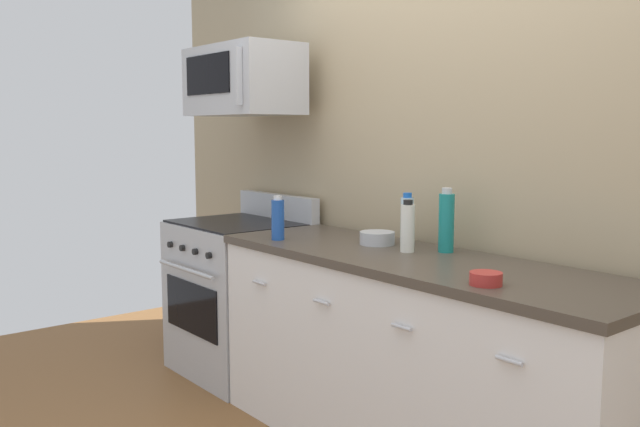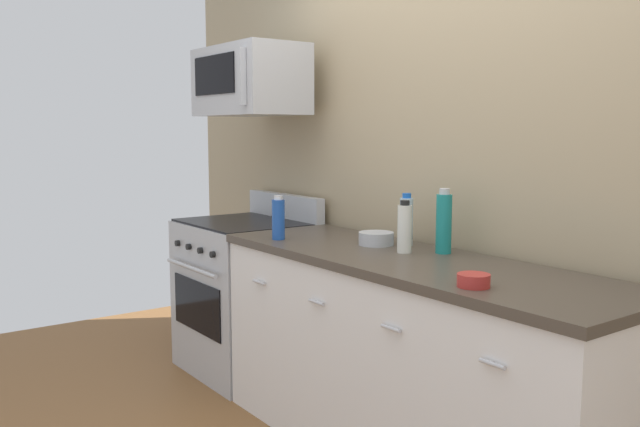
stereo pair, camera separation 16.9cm
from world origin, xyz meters
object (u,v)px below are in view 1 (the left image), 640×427
Objects in this scene: range_oven at (240,296)px; bottle_soda_blue at (278,219)px; bowl_red_small at (486,278)px; bottle_vinegar_white at (408,227)px; microwave at (243,81)px; bottle_water_clear at (407,220)px; bowl_steel_prep at (377,238)px; bottle_sparkling_teal at (446,222)px.

bottle_soda_blue is at bearing -16.11° from range_oven.
bottle_vinegar_white is at bearing 157.46° from bowl_red_small.
microwave is 1.39m from bottle_water_clear.
bottle_water_clear is at bearing 38.14° from bottle_soda_blue.
bottle_vinegar_white is (1.32, 0.06, 0.56)m from range_oven.
bowl_red_small is (1.95, -0.25, -0.81)m from microwave.
bowl_steel_prep is (1.09, 0.09, 0.48)m from range_oven.
bowl_steel_prep reaches higher than bowl_red_small.
bottle_vinegar_white is at bearing 21.82° from bottle_soda_blue.
microwave is (0.00, 0.04, 1.28)m from range_oven.
microwave is 4.43× the size of bowl_steel_prep.
bowl_red_small is (0.63, -0.26, -0.09)m from bottle_vinegar_white.
bowl_steel_prep is at bearing 161.10° from bowl_red_small.
bottle_sparkling_teal is at bearing 7.56° from range_oven.
bottle_sparkling_teal is at bearing 142.86° from bowl_red_small.
microwave is 2.99× the size of bottle_water_clear.
bottle_sparkling_teal is 0.25m from bottle_water_clear.
range_oven is 1.44× the size of microwave.
microwave is 1.51m from bottle_vinegar_white.
bottle_vinegar_white is at bearing -8.14° from bowl_steel_prep.
bottle_vinegar_white is 1.07× the size of bottle_soda_blue.
microwave is at bearing 160.48° from bottle_soda_blue.
range_oven is at bearing -170.44° from bottle_water_clear.
bottle_water_clear is 0.17m from bowl_steel_prep.
bowl_red_small is at bearing -0.23° from bottle_soda_blue.
bottle_vinegar_white is 1.40× the size of bowl_steel_prep.
bottle_sparkling_teal is at bearing 27.17° from bottle_soda_blue.
range_oven is 2.02m from bowl_red_small.
microwave is at bearing -174.20° from bottle_sparkling_teal.
bottle_vinegar_white is (1.32, 0.02, -0.72)m from microwave.
bowl_steel_prep is (1.09, 0.05, -0.80)m from microwave.
bottle_soda_blue is at bearing -19.52° from microwave.
range_oven is 4.54× the size of bottle_vinegar_white.
range_oven is 1.44m from bottle_vinegar_white.
range_oven is 1.20m from bowl_steel_prep.
bowl_steel_prep is at bearing -131.18° from bottle_water_clear.
bottle_sparkling_teal reaches higher than bottle_vinegar_white.
bottle_vinegar_white is 0.95× the size of bottle_water_clear.
range_oven is at bearing -172.44° from bottle_sparkling_teal.
range_oven is 1.28m from microwave.
range_oven is 0.90m from bottle_soda_blue.
range_oven is 4.29× the size of bottle_water_clear.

